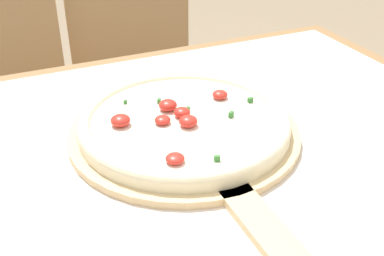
# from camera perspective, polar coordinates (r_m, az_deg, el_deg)

# --- Properties ---
(dining_table) EXTENTS (1.19, 0.91, 0.73)m
(dining_table) POSITION_cam_1_polar(r_m,az_deg,el_deg) (0.76, -2.47, -12.20)
(dining_table) COLOR olive
(dining_table) RESTS_ON ground_plane
(towel_cloth) EXTENTS (1.11, 0.83, 0.00)m
(towel_cloth) POSITION_cam_1_polar(r_m,az_deg,el_deg) (0.69, -2.67, -5.36)
(towel_cloth) COLOR silver
(towel_cloth) RESTS_ON dining_table
(pizza_peel) EXTENTS (0.37, 0.59, 0.01)m
(pizza_peel) POSITION_cam_1_polar(r_m,az_deg,el_deg) (0.75, -0.17, -1.38)
(pizza_peel) COLOR #D6B784
(pizza_peel) RESTS_ON towel_cloth
(pizza) EXTENTS (0.33, 0.33, 0.04)m
(pizza) POSITION_cam_1_polar(r_m,az_deg,el_deg) (0.76, -0.95, 0.73)
(pizza) COLOR beige
(pizza) RESTS_ON pizza_peel
(chair_left) EXTENTS (0.44, 0.44, 0.88)m
(chair_left) POSITION_cam_1_polar(r_m,az_deg,el_deg) (1.48, -21.60, 3.06)
(chair_left) COLOR tan
(chair_left) RESTS_ON ground_plane
(chair_right) EXTENTS (0.44, 0.44, 0.88)m
(chair_right) POSITION_cam_1_polar(r_m,az_deg,el_deg) (1.53, -6.46, 6.11)
(chair_right) COLOR tan
(chair_right) RESTS_ON ground_plane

